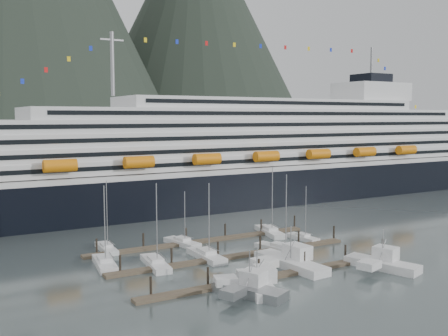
{
  "coord_description": "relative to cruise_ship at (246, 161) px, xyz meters",
  "views": [
    {
      "loc": [
        -52.49,
        -75.21,
        25.09
      ],
      "look_at": [
        3.55,
        22.0,
        14.03
      ],
      "focal_mm": 42.0,
      "sensor_mm": 36.0,
      "label": 1
    }
  ],
  "objects": [
    {
      "name": "sailboat_b",
      "position": [
        -49.63,
        -50.11,
        -11.61
      ],
      "size": [
        4.03,
        10.78,
        14.71
      ],
      "rotation": [
        0.0,
        0.0,
        1.45
      ],
      "color": "silver",
      "rests_on": "ground"
    },
    {
      "name": "trawler_a",
      "position": [
        -41.3,
        -68.0,
        -11.17
      ],
      "size": [
        9.9,
        12.72,
        6.73
      ],
      "rotation": [
        0.0,
        0.0,
        1.25
      ],
      "color": "silver",
      "rests_on": "ground"
    },
    {
      "name": "trawler_c",
      "position": [
        -30.44,
        -61.79,
        -11.09
      ],
      "size": [
        10.77,
        15.22,
        7.66
      ],
      "rotation": [
        0.0,
        0.0,
        1.65
      ],
      "color": "silver",
      "rests_on": "ground"
    },
    {
      "name": "sailboat_f",
      "position": [
        -39.39,
        -38.92,
        -11.63
      ],
      "size": [
        4.39,
        9.34,
        11.14
      ],
      "rotation": [
        0.0,
        0.0,
        1.78
      ],
      "color": "silver",
      "rests_on": "ground"
    },
    {
      "name": "dock_near",
      "position": [
        -34.95,
        -64.89,
        -11.73
      ],
      "size": [
        48.18,
        2.28,
        3.2
      ],
      "color": "#4A3C30",
      "rests_on": "ground"
    },
    {
      "name": "sailboat_e",
      "position": [
        -53.58,
        -35.81,
        -11.63
      ],
      "size": [
        2.78,
        9.07,
        13.72
      ],
      "rotation": [
        0.0,
        0.0,
        1.52
      ],
      "color": "silver",
      "rests_on": "ground"
    },
    {
      "name": "ground",
      "position": [
        -30.03,
        -54.94,
        -12.04
      ],
      "size": [
        1600.0,
        1600.0,
        0.0
      ],
      "primitive_type": "plane",
      "color": "#455251",
      "rests_on": "ground"
    },
    {
      "name": "sailboat_c",
      "position": [
        -39.92,
        -50.0,
        -11.6
      ],
      "size": [
        2.98,
        10.57,
        14.14
      ],
      "rotation": [
        0.0,
        0.0,
        1.56
      ],
      "color": "silver",
      "rests_on": "ground"
    },
    {
      "name": "sailboat_g",
      "position": [
        -19.0,
        -39.68,
        -11.6
      ],
      "size": [
        5.09,
        11.61,
        15.0
      ],
      "rotation": [
        0.0,
        0.0,
        1.36
      ],
      "color": "silver",
      "rests_on": "ground"
    },
    {
      "name": "dock_far",
      "position": [
        -34.95,
        -38.89,
        -11.73
      ],
      "size": [
        48.18,
        2.28,
        3.2
      ],
      "color": "#4A3C30",
      "rests_on": "ground"
    },
    {
      "name": "trawler_b",
      "position": [
        -43.77,
        -70.0,
        -11.14
      ],
      "size": [
        9.61,
        11.28,
        7.01
      ],
      "rotation": [
        0.0,
        0.0,
        2.01
      ],
      "color": "gray",
      "rests_on": "ground"
    },
    {
      "name": "cruise_ship",
      "position": [
        0.0,
        0.0,
        0.0
      ],
      "size": [
        210.0,
        30.4,
        50.3
      ],
      "color": "black",
      "rests_on": "ground"
    },
    {
      "name": "dock_mid",
      "position": [
        -34.95,
        -51.89,
        -11.73
      ],
      "size": [
        48.18,
        2.28,
        3.2
      ],
      "color": "#4A3C30",
      "rests_on": "ground"
    },
    {
      "name": "sailboat_a",
      "position": [
        -57.03,
        -45.81,
        -11.6
      ],
      "size": [
        4.26,
        10.27,
        14.35
      ],
      "rotation": [
        0.0,
        0.0,
        1.43
      ],
      "color": "silver",
      "rests_on": "ground"
    },
    {
      "name": "trawler_d",
      "position": [
        -17.71,
        -69.99,
        -11.12
      ],
      "size": [
        10.09,
        12.75,
        7.28
      ],
      "rotation": [
        0.0,
        0.0,
        1.88
      ],
      "color": "silver",
      "rests_on": "ground"
    },
    {
      "name": "sailboat_d",
      "position": [
        -25.58,
        -52.7,
        -11.61
      ],
      "size": [
        5.42,
        11.27,
        15.01
      ],
      "rotation": [
        0.0,
        0.0,
        1.84
      ],
      "color": "silver",
      "rests_on": "ground"
    },
    {
      "name": "sailboat_h",
      "position": [
        -16.19,
        -47.32,
        -11.64
      ],
      "size": [
        2.91,
        7.91,
        11.49
      ],
      "rotation": [
        0.0,
        0.0,
        1.66
      ],
      "color": "silver",
      "rests_on": "ground"
    }
  ]
}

